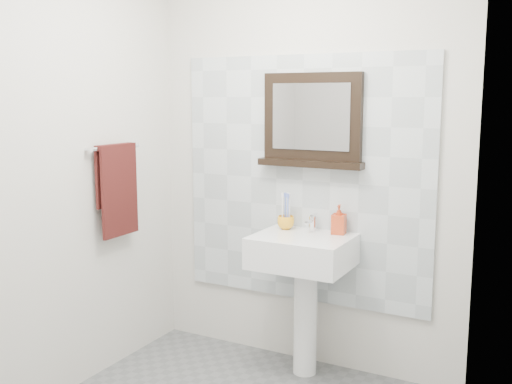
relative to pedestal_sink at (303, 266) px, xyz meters
The scene contains 11 objects.
back_wall 0.62m from the pedestal_sink, 113.54° to the left, with size 2.00×0.01×2.50m, color silver.
left_wall 1.52m from the pedestal_sink, 141.52° to the right, with size 0.01×2.20×2.50m, color silver.
right_wall 1.38m from the pedestal_sink, 44.10° to the right, with size 0.01×2.20×2.50m, color silver.
splashback 0.53m from the pedestal_sink, 114.71° to the left, with size 1.60×0.02×1.50m, color silver.
pedestal_sink is the anchor object (origin of this frame).
toothbrush_cup 0.30m from the pedestal_sink, 146.55° to the left, with size 0.10×0.10×0.08m, color #FFAC1E.
toothbrushes 0.36m from the pedestal_sink, 145.32° to the left, with size 0.05×0.04×0.21m.
soap_dispenser 0.34m from the pedestal_sink, 39.45° to the left, with size 0.08×0.08×0.17m, color red.
framed_mirror 0.85m from the pedestal_sink, 100.14° to the left, with size 0.65×0.11×0.55m.
towel_bar 1.31m from the pedestal_sink, 159.74° to the right, with size 0.07×0.40×0.03m.
hand_towel 1.21m from the pedestal_sink, 159.61° to the right, with size 0.06×0.30×0.55m.
Camera 1 is at (1.45, -2.23, 1.65)m, focal length 42.00 mm.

